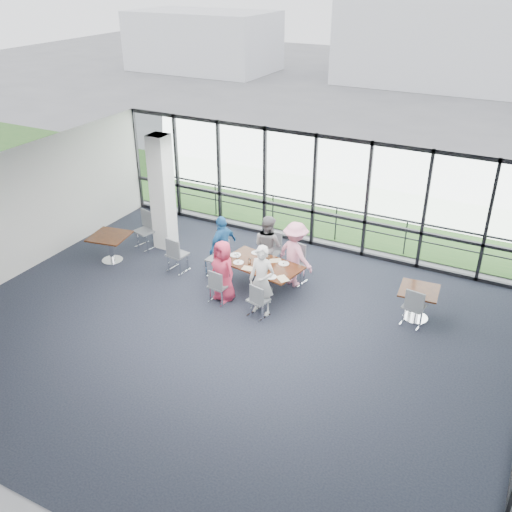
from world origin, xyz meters
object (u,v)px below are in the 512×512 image
at_px(diner_far_right, 295,254).
at_px(chair_main_nl, 219,286).
at_px(diner_end, 223,246).
at_px(chair_main_nr, 258,300).
at_px(diner_far_left, 268,246).
at_px(chair_main_fr, 296,265).
at_px(side_table_left, 110,239).
at_px(chair_spare_r, 414,306).
at_px(chair_spare_lb, 145,231).
at_px(chair_spare_la, 177,254).
at_px(chair_main_end, 217,259).
at_px(chair_main_fl, 270,253).
at_px(main_table, 262,269).
at_px(diner_near_right, 262,280).
at_px(structural_column, 162,193).
at_px(side_table_right, 419,294).
at_px(diner_near_left, 223,271).

bearing_deg(diner_far_right, chair_main_nl, 74.13).
height_order(diner_end, chair_main_nr, diner_end).
height_order(diner_far_left, chair_main_fr, diner_far_left).
bearing_deg(chair_main_fr, side_table_left, 25.97).
bearing_deg(chair_spare_r, chair_main_fr, 178.68).
bearing_deg(chair_spare_lb, chair_spare_la, 170.60).
bearing_deg(chair_main_end, chair_main_fl, 132.75).
relative_size(chair_main_nr, chair_spare_r, 0.93).
relative_size(main_table, diner_near_right, 1.20).
distance_m(diner_far_right, diner_end, 1.86).
xyz_separation_m(structural_column, side_table_left, (-0.76, -1.42, -0.95)).
xyz_separation_m(main_table, chair_main_nr, (0.44, -1.02, -0.20)).
distance_m(diner_near_right, chair_main_fr, 1.68).
bearing_deg(chair_main_fl, chair_main_end, 37.23).
xyz_separation_m(side_table_right, diner_near_left, (-4.27, -1.27, 0.12)).
height_order(diner_near_left, chair_main_fl, diner_near_left).
distance_m(diner_far_left, diner_far_right, 0.83).
bearing_deg(chair_main_nr, chair_spare_r, 36.39).
height_order(chair_main_fl, chair_spare_lb, chair_spare_lb).
bearing_deg(diner_end, chair_main_fr, 115.12).
relative_size(diner_near_left, chair_main_nr, 1.78).
relative_size(main_table, chair_spare_lb, 2.01).
bearing_deg(chair_main_end, side_table_right, 97.58).
relative_size(chair_main_nl, chair_spare_la, 0.90).
bearing_deg(structural_column, chair_main_nr, -26.57).
bearing_deg(chair_main_nl, side_table_left, 179.76).
height_order(diner_far_left, chair_main_nl, diner_far_left).
bearing_deg(diner_far_right, diner_near_right, 107.36).
bearing_deg(side_table_left, chair_spare_r, 5.34).
relative_size(structural_column, chair_main_nr, 3.77).
distance_m(diner_far_left, chair_main_nr, 1.99).
height_order(diner_near_right, chair_main_nl, diner_near_right).
xyz_separation_m(side_table_right, chair_main_nr, (-3.19, -1.55, -0.21)).
bearing_deg(side_table_right, chair_main_nl, -161.67).
distance_m(side_table_right, diner_near_right, 3.49).
relative_size(chair_main_nl, chair_spare_lb, 0.85).
height_order(side_table_left, chair_main_nr, chair_main_nr).
bearing_deg(diner_far_left, diner_far_right, -172.59).
bearing_deg(chair_spare_r, chair_main_fl, 177.18).
distance_m(diner_near_right, chair_spare_lb, 4.64).
xyz_separation_m(diner_far_left, diner_end, (-1.01, -0.53, -0.00)).
bearing_deg(side_table_left, diner_far_left, 17.52).
xyz_separation_m(structural_column, chair_main_fr, (4.08, -0.18, -1.12)).
relative_size(structural_column, chair_spare_lb, 3.18).
height_order(main_table, side_table_right, same).
bearing_deg(diner_near_left, chair_spare_lb, 175.91).
xyz_separation_m(chair_main_fl, chair_spare_la, (-2.09, -1.13, -0.02)).
bearing_deg(chair_main_nl, chair_main_fr, 60.36).
relative_size(side_table_left, diner_far_right, 0.66).
height_order(side_table_right, diner_near_left, diner_near_left).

